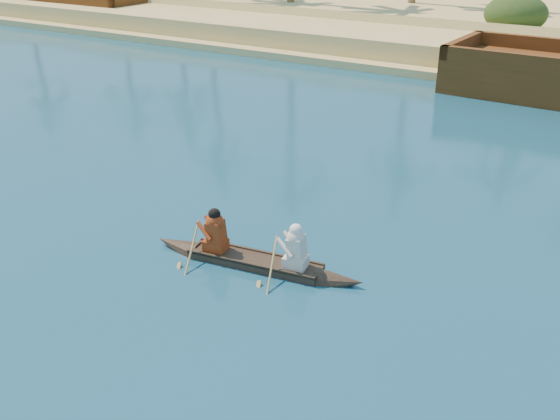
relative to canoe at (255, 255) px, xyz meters
The scene contains 2 objects.
canoe is the anchor object (origin of this frame).
barge_left 38.92m from the canoe, 144.38° to the left, with size 13.31×4.59×2.21m.
Camera 1 is at (-0.91, -5.10, 6.62)m, focal length 40.00 mm.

